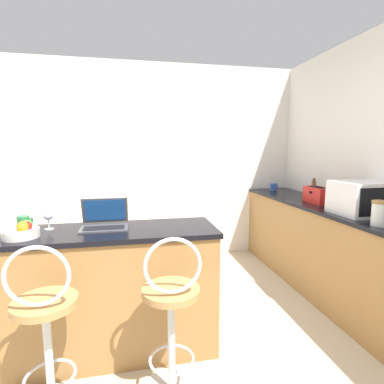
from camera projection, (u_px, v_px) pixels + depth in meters
name	position (u px, v px, depth m)	size (l,w,h in m)	color
wall_back	(150.00, 163.00, 4.01)	(12.00, 0.06, 2.60)	silver
breakfast_bar	(116.00, 291.00, 2.17)	(1.45, 0.53, 0.92)	#9E703D
counter_right	(338.00, 255.00, 2.92)	(0.59, 3.16, 0.92)	#9E703D
bar_stool_near	(46.00, 337.00, 1.61)	(0.40, 0.40, 1.02)	silver
bar_stool_far	(172.00, 323.00, 1.75)	(0.40, 0.40, 1.02)	silver
laptop	(105.00, 220.00, 2.16)	(0.33, 0.25, 0.21)	#47474C
microwave	(366.00, 198.00, 2.59)	(0.51, 0.40, 0.29)	silver
toaster	(318.00, 195.00, 3.16)	(0.18, 0.31, 0.17)	red
fruit_bowl	(22.00, 232.00, 1.91)	(0.22, 0.22, 0.11)	silver
mug_blue	(273.00, 187.00, 4.16)	(0.10, 0.09, 0.09)	#2D51AD
mug_green	(24.00, 222.00, 2.15)	(0.10, 0.08, 0.09)	#338447
storage_jar	(380.00, 213.00, 2.20)	(0.12, 0.12, 0.19)	silver
wine_glass_short	(48.00, 216.00, 2.10)	(0.07, 0.07, 0.14)	silver
pepper_mill	(314.00, 188.00, 3.54)	(0.05, 0.05, 0.23)	brown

